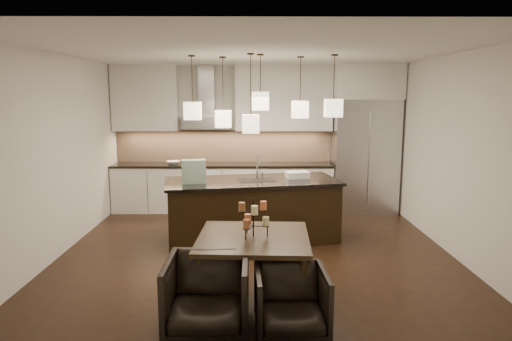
{
  "coord_description": "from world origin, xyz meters",
  "views": [
    {
      "loc": [
        -0.05,
        -6.3,
        2.21
      ],
      "look_at": [
        0.0,
        0.2,
        1.15
      ],
      "focal_mm": 32.0,
      "sensor_mm": 36.0,
      "label": 1
    }
  ],
  "objects_px": {
    "refrigerator": "(364,156)",
    "island_body": "(252,211)",
    "armchair_left": "(207,295)",
    "dining_table": "(253,268)",
    "armchair_right": "(291,301)"
  },
  "relations": [
    {
      "from": "refrigerator",
      "to": "island_body",
      "type": "height_order",
      "value": "refrigerator"
    },
    {
      "from": "armchair_left",
      "to": "refrigerator",
      "type": "bearing_deg",
      "value": 60.94
    },
    {
      "from": "island_body",
      "to": "dining_table",
      "type": "height_order",
      "value": "island_body"
    },
    {
      "from": "island_body",
      "to": "armchair_right",
      "type": "height_order",
      "value": "island_body"
    },
    {
      "from": "island_body",
      "to": "armchair_left",
      "type": "height_order",
      "value": "island_body"
    },
    {
      "from": "dining_table",
      "to": "refrigerator",
      "type": "bearing_deg",
      "value": 64.21
    },
    {
      "from": "refrigerator",
      "to": "armchair_left",
      "type": "bearing_deg",
      "value": -119.16
    },
    {
      "from": "refrigerator",
      "to": "dining_table",
      "type": "bearing_deg",
      "value": -118.6
    },
    {
      "from": "armchair_left",
      "to": "armchair_right",
      "type": "xyz_separation_m",
      "value": [
        0.79,
        -0.04,
        -0.05
      ]
    },
    {
      "from": "armchair_right",
      "to": "island_body",
      "type": "bearing_deg",
      "value": 95.17
    },
    {
      "from": "dining_table",
      "to": "island_body",
      "type": "bearing_deg",
      "value": 93.3
    },
    {
      "from": "armchair_left",
      "to": "armchair_right",
      "type": "bearing_deg",
      "value": -2.71
    },
    {
      "from": "armchair_left",
      "to": "armchair_right",
      "type": "height_order",
      "value": "armchair_left"
    },
    {
      "from": "island_body",
      "to": "armchair_right",
      "type": "bearing_deg",
      "value": -92.99
    },
    {
      "from": "refrigerator",
      "to": "armchair_right",
      "type": "bearing_deg",
      "value": -111.0
    }
  ]
}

